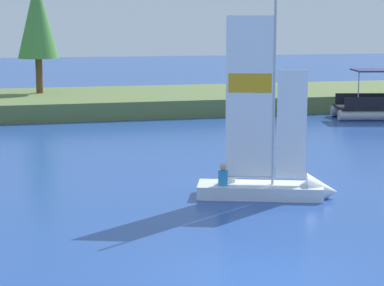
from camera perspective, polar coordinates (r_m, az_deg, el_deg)
ground_plane at (r=15.40m, az=4.97°, el=-10.69°), size 200.00×200.00×0.00m
shore_bank at (r=44.76m, az=-8.16°, el=3.16°), size 80.00×10.35×0.99m
shoreline_tree_centre at (r=45.68m, az=-11.97°, el=9.50°), size 2.46×2.46×7.03m
sailboat at (r=22.43m, az=6.94°, el=-3.01°), size 4.41×2.55×6.71m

